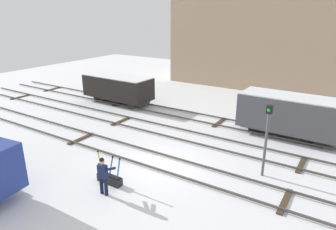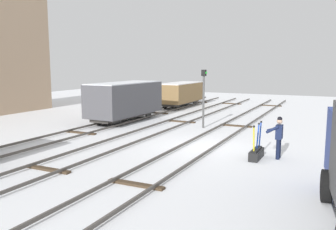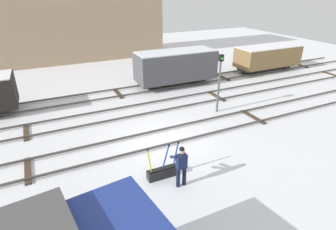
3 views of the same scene
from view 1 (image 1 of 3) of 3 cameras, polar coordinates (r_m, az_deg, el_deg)
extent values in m
plane|color=white|center=(15.24, -0.98, -9.37)|extent=(60.00, 60.00, 0.00)
cube|color=#4C4742|center=(14.65, -2.56, -10.04)|extent=(44.00, 0.07, 0.10)
cube|color=#4C4742|center=(15.71, 0.47, -7.90)|extent=(44.00, 0.07, 0.10)
cube|color=#423323|center=(18.78, -16.16, -4.33)|extent=(0.24, 1.94, 0.08)
cube|color=#423323|center=(13.39, 21.30, -15.00)|extent=(0.24, 1.94, 0.08)
cube|color=#4C4742|center=(17.44, 4.31, -5.11)|extent=(44.00, 0.07, 0.10)
cube|color=#4C4742|center=(18.62, 6.42, -3.57)|extent=(44.00, 0.07, 0.10)
cube|color=#423323|center=(29.94, -26.14, 3.12)|extent=(0.24, 1.94, 0.08)
cube|color=#423323|center=(21.15, -8.87, -1.13)|extent=(0.24, 1.94, 0.08)
cube|color=#423323|center=(16.55, 23.96, -8.56)|extent=(0.24, 1.94, 0.08)
cube|color=#4C4742|center=(20.27, 8.85, -1.76)|extent=(44.00, 0.07, 0.10)
cube|color=#4C4742|center=(21.53, 10.41, -0.61)|extent=(44.00, 0.07, 0.10)
cube|color=#423323|center=(31.75, -21.03, 4.62)|extent=(0.24, 1.94, 0.08)
cube|color=#423323|center=(25.41, -8.90, 2.31)|extent=(0.24, 1.94, 0.08)
cube|color=#423323|center=(20.93, 9.64, -1.40)|extent=(0.24, 1.94, 0.08)
cube|color=black|center=(13.91, -11.01, -11.89)|extent=(1.24, 0.38, 0.36)
cube|color=black|center=(13.80, -11.07, -11.14)|extent=(1.12, 0.21, 0.06)
cylinder|color=yellow|center=(13.91, -12.80, -8.72)|extent=(0.19, 0.06, 1.05)
sphere|color=black|center=(13.72, -13.16, -6.71)|extent=(0.09, 0.09, 0.09)
cylinder|color=#1E47B7|center=(13.48, -10.76, -9.57)|extent=(0.33, 0.06, 1.03)
sphere|color=black|center=(13.16, -10.45, -7.81)|extent=(0.09, 0.09, 0.09)
cylinder|color=#1E47B7|center=(13.21, -9.38, -10.07)|extent=(0.27, 0.06, 1.04)
sphere|color=black|center=(12.91, -9.16, -8.21)|extent=(0.09, 0.09, 0.09)
cylinder|color=#111831|center=(13.16, -12.51, -12.83)|extent=(0.15, 0.15, 0.80)
cylinder|color=#111831|center=(12.99, -11.68, -13.20)|extent=(0.15, 0.15, 0.80)
cube|color=#192347|center=(12.73, -12.31, -10.40)|extent=(0.38, 0.25, 0.57)
sphere|color=tan|center=(12.53, -12.45, -8.69)|extent=(0.22, 0.22, 0.22)
sphere|color=black|center=(12.49, -12.47, -8.33)|extent=(0.19, 0.19, 0.19)
cylinder|color=#192347|center=(12.95, -12.29, -9.30)|extent=(0.12, 0.51, 0.37)
cylinder|color=#192347|center=(12.72, -10.83, -10.02)|extent=(0.12, 0.54, 0.27)
cylinder|color=black|center=(15.06, -28.68, -10.34)|extent=(0.92, 0.36, 0.90)
cylinder|color=#4C4C4C|center=(14.30, 18.00, -5.51)|extent=(0.12, 0.12, 3.06)
cube|color=black|center=(13.71, 18.72, 1.02)|extent=(0.24, 0.24, 0.36)
sphere|color=green|center=(13.59, 18.58, 0.88)|extent=(0.14, 0.14, 0.14)
cube|color=tan|center=(31.78, 17.56, 14.93)|extent=(17.82, 5.48, 10.90)
cube|color=#2D2B28|center=(25.48, -9.40, 3.17)|extent=(5.64, 1.50, 0.20)
cube|color=black|center=(25.24, -9.51, 5.27)|extent=(5.96, 2.43, 1.72)
cube|color=white|center=(25.05, -9.62, 7.25)|extent=(5.84, 2.33, 0.06)
cylinder|color=black|center=(26.39, -13.39, 3.34)|extent=(0.70, 0.12, 0.70)
cylinder|color=black|center=(27.23, -11.47, 3.96)|extent=(0.70, 0.12, 0.70)
cylinder|color=black|center=(23.81, -7.01, 2.04)|extent=(0.70, 0.12, 0.70)
cylinder|color=black|center=(24.73, -5.12, 2.75)|extent=(0.70, 0.12, 0.70)
cube|color=#2D2B28|center=(19.67, 21.79, -2.78)|extent=(5.63, 1.48, 0.20)
cube|color=#4C4C51|center=(19.31, 22.18, 0.28)|extent=(5.94, 2.39, 2.01)
cube|color=silver|center=(19.03, 22.57, 3.23)|extent=(5.82, 2.30, 0.06)
cylinder|color=black|center=(19.55, 15.92, -2.40)|extent=(0.70, 0.12, 0.70)
cylinder|color=black|center=(20.66, 17.01, -1.35)|extent=(0.70, 0.12, 0.70)
cylinder|color=black|center=(18.87, 26.99, -4.60)|extent=(0.70, 0.12, 0.70)
cylinder|color=black|center=(20.02, 27.48, -3.38)|extent=(0.70, 0.12, 0.70)
camera|label=2|loc=(23.28, -42.95, 5.27)|focal=37.76mm
camera|label=3|loc=(12.18, -57.31, 8.87)|focal=29.91mm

